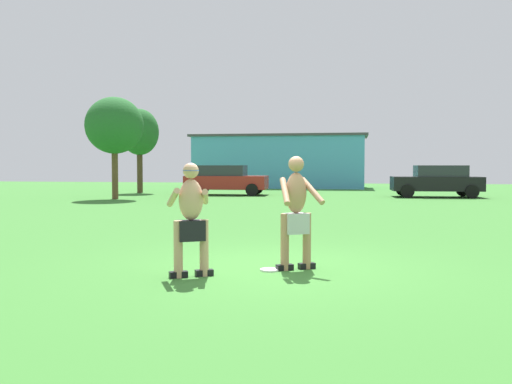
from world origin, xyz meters
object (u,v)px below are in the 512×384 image
Objects in this scene: car_black_near_post at (437,181)px; tree_right_field at (114,126)px; player_in_gray at (296,210)px; frisbee at (270,270)px; player_with_cap at (191,214)px; car_red_far_end at (226,179)px; tree_left_field at (139,133)px.

car_black_near_post is 15.92m from tree_right_field.
player_in_gray reaches higher than frisbee.
player_with_cap is 21.73m from car_red_far_end.
frisbee is 0.07× the size of car_black_near_post.
frisbee is 0.06× the size of tree_right_field.
player_with_cap is at bearing -78.25° from car_red_far_end.
tree_left_field is at bearing 117.20° from player_in_gray.
car_black_near_post is at bearing 76.31° from player_in_gray.
car_black_near_post is 16.41m from tree_left_field.
car_black_near_post is 0.92× the size of tree_right_field.
tree_left_field is at bearing 113.37° from player_with_cap.
tree_right_field is (-8.75, 16.95, 2.52)m from player_with_cap.
frisbee is 21.36m from car_red_far_end.
player_with_cap is 0.38× the size of car_black_near_post.
car_red_far_end is at bearing 104.86° from frisbee.
car_red_far_end is at bearing 101.75° from player_with_cap.
car_black_near_post is 10.81m from car_red_far_end.
car_red_far_end is at bearing -13.65° from tree_left_field.
frisbee is 21.18m from car_black_near_post.
frisbee is at bearing -158.43° from player_in_gray.
car_red_far_end is at bearing 179.24° from car_black_near_post.
frisbee is 0.06× the size of tree_left_field.
car_black_near_post is (5.34, 20.48, 0.81)m from frisbee.
player_in_gray is 19.26m from tree_right_field.
tree_left_field is at bearing 100.14° from tree_right_field.
player_with_cap is 1.64m from player_in_gray.
player_with_cap is 0.38× the size of car_red_far_end.
car_red_far_end is at bearing 45.00° from tree_right_field.
tree_left_field reaches higher than tree_right_field.
player_in_gray is at bearing -103.69° from car_black_near_post.
car_red_far_end reaches higher than frisbee.
tree_left_field is (-10.80, 21.92, 3.42)m from frisbee.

